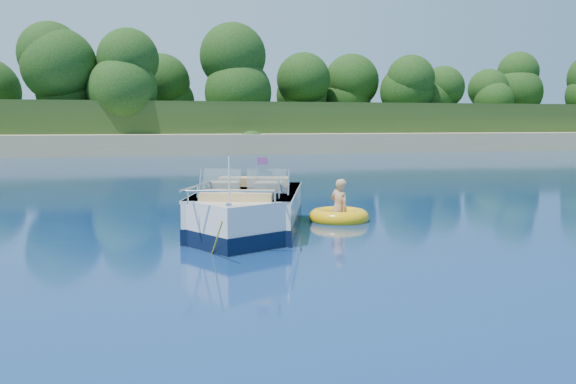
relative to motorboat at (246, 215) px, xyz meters
name	(u,v)px	position (x,y,z in m)	size (l,w,h in m)	color
ground	(274,243)	(0.29, -1.35, -0.39)	(160.00, 160.00, 0.00)	#0A1C48
shoreline	(140,134)	(0.29, 62.43, 0.59)	(170.00, 59.00, 6.00)	tan
treeline	(151,83)	(0.33, 39.67, 5.16)	(150.00, 7.12, 8.19)	black
motorboat	(246,215)	(0.00, 0.00, 0.00)	(3.37, 5.84, 2.02)	white
tow_tube	(339,217)	(2.51, 1.07, -0.29)	(1.52, 1.52, 0.39)	#FDB70D
boy	(338,221)	(2.47, 1.03, -0.39)	(0.54, 0.36, 1.49)	tan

